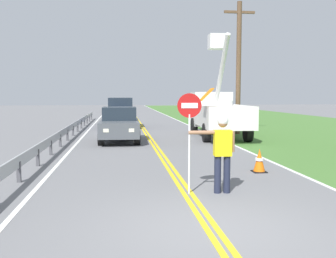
{
  "coord_description": "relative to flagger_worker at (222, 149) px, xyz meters",
  "views": [
    {
      "loc": [
        -1.53,
        -6.08,
        2.29
      ],
      "look_at": [
        -0.02,
        5.83,
        1.2
      ],
      "focal_mm": 40.19,
      "sensor_mm": 36.0,
      "label": 1
    }
  ],
  "objects": [
    {
      "name": "stop_sign_paddle",
      "position": [
        -0.77,
        0.04,
        0.66
      ],
      "size": [
        0.56,
        0.04,
        2.33
      ],
      "color": "silver",
      "rests_on": "ground"
    },
    {
      "name": "guardrail_left_shoulder",
      "position": [
        -5.0,
        12.0,
        -0.53
      ],
      "size": [
        0.1,
        32.0,
        0.71
      ],
      "color": "#9EA0A3",
      "rests_on": "ground"
    },
    {
      "name": "oncoming_suv_second",
      "position": [
        -2.31,
        18.2,
        0.01
      ],
      "size": [
        1.98,
        4.64,
        2.1
      ],
      "color": "navy",
      "rests_on": "ground"
    },
    {
      "name": "grass_verge_right",
      "position": [
        10.8,
        17.66,
        -1.04
      ],
      "size": [
        16.0,
        110.0,
        0.01
      ],
      "primitive_type": "cube",
      "color": "#477533",
      "rests_on": "ground"
    },
    {
      "name": "ground_plane",
      "position": [
        -0.8,
        -2.34,
        -1.05
      ],
      "size": [
        160.0,
        160.0,
        0.0
      ],
      "primitive_type": "plane",
      "color": "slate"
    },
    {
      "name": "flagger_worker",
      "position": [
        0.0,
        0.0,
        0.0
      ],
      "size": [
        1.09,
        0.26,
        1.83
      ],
      "color": "#1E2338",
      "rests_on": "ground"
    },
    {
      "name": "centerline_yellow_right",
      "position": [
        -0.71,
        17.66,
        -1.04
      ],
      "size": [
        0.11,
        110.0,
        0.01
      ],
      "primitive_type": "cube",
      "color": "yellow",
      "rests_on": "ground"
    },
    {
      "name": "utility_pole_near",
      "position": [
        4.51,
        12.94,
        2.95
      ],
      "size": [
        1.8,
        0.28,
        7.62
      ],
      "color": "brown",
      "rests_on": "ground"
    },
    {
      "name": "oncoming_sedan_nearest",
      "position": [
        -2.38,
        10.1,
        -0.21
      ],
      "size": [
        1.96,
        4.13,
        1.7
      ],
      "color": "#4C5156",
      "rests_on": "ground"
    },
    {
      "name": "traffic_cone_lead",
      "position": [
        1.75,
        2.18,
        -0.71
      ],
      "size": [
        0.4,
        0.4,
        0.7
      ],
      "color": "orange",
      "rests_on": "ground"
    },
    {
      "name": "utility_bucket_truck",
      "position": [
        2.98,
        11.84,
        0.37
      ],
      "size": [
        3.0,
        6.92,
        5.62
      ],
      "color": "white",
      "rests_on": "ground"
    },
    {
      "name": "centerline_yellow_left",
      "position": [
        -0.89,
        17.66,
        -1.04
      ],
      "size": [
        0.11,
        110.0,
        0.01
      ],
      "primitive_type": "cube",
      "color": "yellow",
      "rests_on": "ground"
    },
    {
      "name": "edge_line_right",
      "position": [
        2.8,
        17.66,
        -1.04
      ],
      "size": [
        0.12,
        110.0,
        0.01
      ],
      "primitive_type": "cube",
      "color": "silver",
      "rests_on": "ground"
    },
    {
      "name": "edge_line_left",
      "position": [
        -4.4,
        17.66,
        -1.04
      ],
      "size": [
        0.12,
        110.0,
        0.01
      ],
      "primitive_type": "cube",
      "color": "silver",
      "rests_on": "ground"
    }
  ]
}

